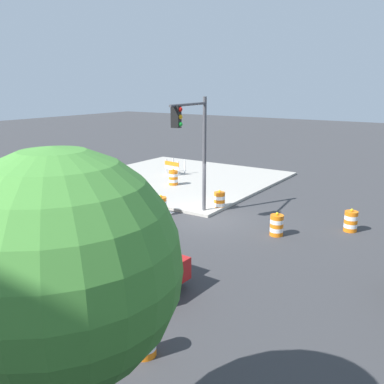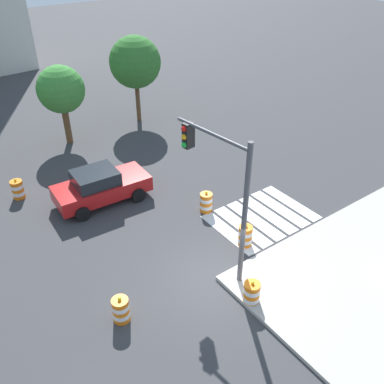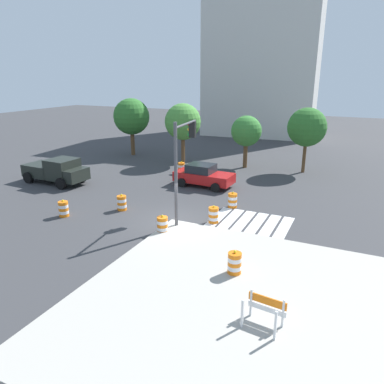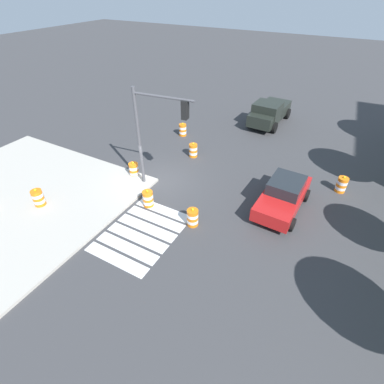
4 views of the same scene
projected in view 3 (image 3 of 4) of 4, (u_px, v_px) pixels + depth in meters
The scene contains 19 objects.
ground_plane at pixel (172, 222), 20.66m from camera, with size 120.00×120.00×0.00m, color #38383A.
sidewalk_corner at pixel (242, 306), 13.06m from camera, with size 12.00×12.00×0.15m, color #ADA89E.
crosswalk_stripes at pixel (250, 222), 20.61m from camera, with size 4.35×3.20×0.02m.
sports_car at pixel (203, 175), 26.98m from camera, with size 4.38×2.29×1.63m.
pickup_truck at pixel (57, 171), 27.62m from camera, with size 5.24×2.54×1.92m.
traffic_barrel_near_corner at pixel (64, 209), 21.32m from camera, with size 0.56×0.56×1.02m.
traffic_barrel_crosswalk_end at pixel (233, 200), 22.73m from camera, with size 0.56×0.56×1.02m.
traffic_barrel_median_near at pixel (214, 215), 20.39m from camera, with size 0.56×0.56×1.02m.
traffic_barrel_median_far at pixel (122, 203), 22.30m from camera, with size 0.56×0.56×1.02m.
traffic_barrel_far_curb at pixel (181, 168), 30.51m from camera, with size 0.56×0.56×1.02m.
traffic_barrel_lane_center at pixel (162, 225), 19.05m from camera, with size 0.56×0.56×1.02m.
traffic_barrel_on_sidewalk at pixel (235, 263), 14.94m from camera, with size 0.56×0.56×1.02m.
construction_barricade at pixel (265, 308), 11.87m from camera, with size 1.32×0.93×1.00m.
traffic_light_pole at pixel (183, 152), 19.73m from camera, with size 0.69×3.28×5.50m.
street_tree_streetside_near at pixel (131, 117), 36.46m from camera, with size 3.56×3.56×5.62m.
street_tree_streetside_mid at pixel (246, 131), 31.61m from camera, with size 2.62×2.62×4.52m.
street_tree_streetside_far at pixel (307, 127), 29.84m from camera, with size 3.14×3.14×5.34m.
street_tree_corner_lot at pixel (183, 122), 32.79m from camera, with size 3.23×3.23×5.44m.
office_building_far at pixel (264, 54), 48.08m from camera, with size 14.00×10.00×20.76m, color beige.
Camera 3 is at (9.08, -16.89, 7.94)m, focal length 34.47 mm.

